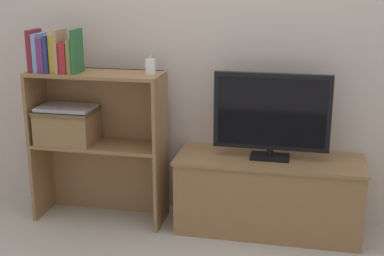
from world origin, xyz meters
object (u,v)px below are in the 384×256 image
(tv_stand, at_px, (268,194))
(book_crimson, at_px, (67,57))
(book_olive, at_px, (73,56))
(tv, at_px, (272,114))
(book_navy, at_px, (51,53))
(book_plum, at_px, (46,55))
(book_tan, at_px, (61,51))
(book_mustard, at_px, (56,53))
(laptop, at_px, (66,108))
(book_forest, at_px, (77,51))
(book_maroon, at_px, (35,50))
(baby_monitor, at_px, (151,67))
(book_skyblue, at_px, (40,52))
(storage_basket_left, at_px, (67,124))

(tv_stand, height_order, book_crimson, book_crimson)
(book_crimson, distance_m, book_olive, 0.04)
(tv, distance_m, book_navy, 1.30)
(book_plum, xyz_separation_m, book_tan, (0.10, 0.00, 0.02))
(book_mustard, height_order, book_olive, book_mustard)
(book_mustard, xyz_separation_m, book_olive, (0.10, 0.00, -0.01))
(laptop, bearing_deg, book_forest, -12.29)
(tv, distance_m, book_olive, 1.17)
(book_maroon, height_order, baby_monitor, book_maroon)
(tv, relative_size, baby_monitor, 5.60)
(tv_stand, height_order, book_tan, book_tan)
(book_skyblue, bearing_deg, laptop, 9.55)
(book_navy, height_order, book_olive, book_navy)
(book_olive, bearing_deg, book_tan, 180.00)
(tv, bearing_deg, book_mustard, -176.17)
(book_plum, bearing_deg, tv_stand, 3.70)
(book_mustard, xyz_separation_m, laptop, (0.03, 0.02, -0.33))
(book_maroon, distance_m, book_navy, 0.10)
(book_mustard, relative_size, baby_monitor, 1.88)
(tv, distance_m, book_skyblue, 1.37)
(laptop, bearing_deg, book_crimson, -30.26)
(laptop, bearing_deg, book_plum, -166.97)
(book_tan, height_order, laptop, book_tan)
(book_skyblue, relative_size, book_olive, 1.13)
(book_plum, xyz_separation_m, book_forest, (0.19, 0.00, 0.03))
(book_skyblue, bearing_deg, baby_monitor, 3.23)
(tv, distance_m, book_crimson, 1.20)
(tv_stand, height_order, baby_monitor, baby_monitor)
(book_maroon, bearing_deg, tv_stand, 3.52)
(laptop, bearing_deg, book_skyblue, -170.45)
(book_plum, distance_m, book_crimson, 0.13)
(book_navy, bearing_deg, book_crimson, 0.00)
(baby_monitor, bearing_deg, book_maroon, -176.92)
(book_maroon, bearing_deg, laptop, 7.68)
(book_tan, xyz_separation_m, book_olive, (0.07, -0.00, -0.03))
(storage_basket_left, distance_m, laptop, 0.10)
(tv, relative_size, book_forest, 2.61)
(tv, relative_size, book_crimson, 3.76)
(book_maroon, bearing_deg, book_crimson, 0.00)
(book_tan, distance_m, book_forest, 0.10)
(book_plum, relative_size, book_forest, 0.79)
(book_olive, xyz_separation_m, storage_basket_left, (-0.07, 0.02, -0.41))
(book_navy, bearing_deg, book_maroon, 180.00)
(book_skyblue, distance_m, baby_monitor, 0.66)
(book_plum, distance_m, book_mustard, 0.07)
(book_skyblue, relative_size, book_mustard, 1.00)
(tv_stand, relative_size, book_crimson, 6.17)
(storage_basket_left, bearing_deg, tv_stand, 2.95)
(baby_monitor, bearing_deg, book_navy, -176.38)
(tv, height_order, book_mustard, book_mustard)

